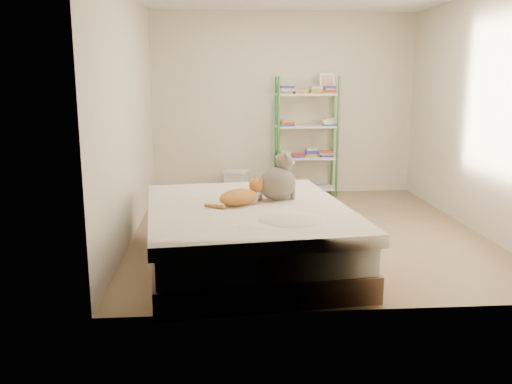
{
  "coord_description": "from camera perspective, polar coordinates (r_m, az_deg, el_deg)",
  "views": [
    {
      "loc": [
        -0.99,
        -5.79,
        1.71
      ],
      "look_at": [
        -0.62,
        -0.75,
        0.62
      ],
      "focal_mm": 38.0,
      "sensor_mm": 36.0,
      "label": 1
    }
  ],
  "objects": [
    {
      "name": "orange_cat",
      "position": [
        4.88,
        -1.83,
        -0.31
      ],
      "size": [
        0.53,
        0.47,
        0.19
      ],
      "primitive_type": null,
      "rotation": [
        0.0,
        0.0,
        0.58
      ],
      "color": "orange",
      "rests_on": "bed"
    },
    {
      "name": "grey_cat",
      "position": [
        5.07,
        2.25,
        1.66
      ],
      "size": [
        0.49,
        0.46,
        0.45
      ],
      "primitive_type": null,
      "rotation": [
        0.0,
        0.0,
        1.98
      ],
      "color": "gray",
      "rests_on": "bed"
    },
    {
      "name": "room",
      "position": [
        5.89,
        5.5,
        8.12
      ],
      "size": [
        3.81,
        4.21,
        2.61
      ],
      "color": "olive",
      "rests_on": "ground"
    },
    {
      "name": "shelf_unit",
      "position": [
        7.82,
        5.35,
        6.09
      ],
      "size": [
        0.88,
        0.36,
        1.74
      ],
      "color": "#338740",
      "rests_on": "ground"
    },
    {
      "name": "white_bin",
      "position": [
        7.79,
        -2.11,
        0.91
      ],
      "size": [
        0.39,
        0.37,
        0.38
      ],
      "rotation": [
        0.0,
        0.0,
        -0.28
      ],
      "color": "silver",
      "rests_on": "ground"
    },
    {
      "name": "cardboard_box",
      "position": [
        7.03,
        3.41,
        -0.32
      ],
      "size": [
        0.63,
        0.64,
        0.44
      ],
      "rotation": [
        0.0,
        0.0,
        -0.25
      ],
      "color": "#A68051",
      "rests_on": "ground"
    },
    {
      "name": "bed",
      "position": [
        4.96,
        -0.9,
        -4.59
      ],
      "size": [
        1.99,
        2.38,
        0.56
      ],
      "rotation": [
        0.0,
        0.0,
        0.11
      ],
      "color": "brown",
      "rests_on": "ground"
    }
  ]
}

